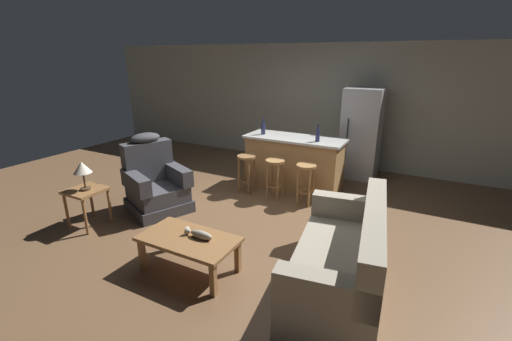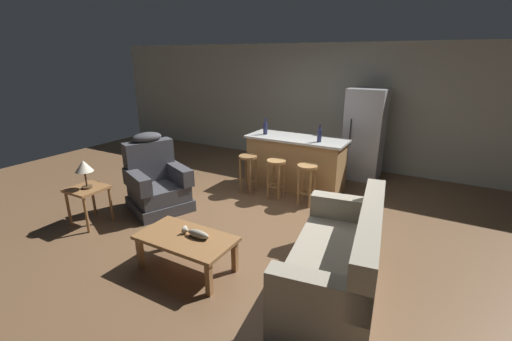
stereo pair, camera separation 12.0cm
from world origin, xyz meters
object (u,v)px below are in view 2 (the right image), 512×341
object	(u,v)px
couch	(340,261)
kitchen_island	(296,163)
refrigerator	(364,134)
bottle_short_amber	(265,128)
bottle_tall_green	(319,135)
coffee_table	(186,241)
bar_stool_middle	(276,172)
bar_stool_right	(307,177)
fish_figurine	(196,233)
table_lamp	(84,167)
recliner_near_lamp	(156,183)
end_table	(88,194)
bar_stool_left	(248,167)

from	to	relation	value
couch	kitchen_island	size ratio (longest dim) A/B	1.11
refrigerator	bottle_short_amber	distance (m)	1.98
bottle_tall_green	coffee_table	bearing A→B (deg)	-99.60
bar_stool_middle	refrigerator	bearing A→B (deg)	61.14
bar_stool_right	bar_stool_middle	bearing A→B (deg)	180.00
bottle_tall_green	fish_figurine	bearing A→B (deg)	-97.70
bar_stool_middle	bottle_tall_green	world-z (taller)	bottle_tall_green
kitchen_island	fish_figurine	bearing A→B (deg)	-88.51
fish_figurine	table_lamp	xyz separation A→B (m)	(-2.05, 0.12, 0.41)
recliner_near_lamp	couch	bearing A→B (deg)	12.96
coffee_table	end_table	xyz separation A→B (m)	(-1.97, 0.19, 0.10)
end_table	bottle_tall_green	xyz separation A→B (m)	(2.46, 2.70, 0.60)
fish_figurine	end_table	size ratio (longest dim) A/B	0.61
end_table	couch	bearing A→B (deg)	5.06
bar_stool_middle	bar_stool_right	xyz separation A→B (m)	(0.55, 0.00, 0.00)
fish_figurine	bar_stool_left	bearing A→B (deg)	107.21
bottle_short_amber	coffee_table	bearing A→B (deg)	-78.79
fish_figurine	end_table	xyz separation A→B (m)	(-2.08, 0.13, -0.00)
table_lamp	recliner_near_lamp	bearing A→B (deg)	65.38
fish_figurine	refrigerator	world-z (taller)	refrigerator
end_table	bottle_short_amber	bearing A→B (deg)	63.49
end_table	bar_stool_middle	size ratio (longest dim) A/B	0.82
recliner_near_lamp	refrigerator	bearing A→B (deg)	74.82
recliner_near_lamp	bar_stool_middle	distance (m)	1.96
coffee_table	couch	size ratio (longest dim) A/B	0.55
bar_stool_right	recliner_near_lamp	bearing A→B (deg)	-147.51
kitchen_island	bar_stool_left	size ratio (longest dim) A/B	2.65
fish_figurine	recliner_near_lamp	bearing A→B (deg)	147.97
coffee_table	bottle_tall_green	world-z (taller)	bottle_tall_green
couch	bottle_short_amber	size ratio (longest dim) A/B	6.46
coffee_table	bottle_tall_green	distance (m)	3.01
bottle_tall_green	bottle_short_amber	distance (m)	1.08
recliner_near_lamp	bottle_tall_green	size ratio (longest dim) A/B	3.97
fish_figurine	bar_stool_right	distance (m)	2.35
couch	bottle_tall_green	bearing A→B (deg)	-73.39
coffee_table	bottle_tall_green	xyz separation A→B (m)	(0.49, 2.89, 0.70)
end_table	recliner_near_lamp	bearing A→B (deg)	63.76
coffee_table	refrigerator	size ratio (longest dim) A/B	0.62
couch	bottle_short_amber	xyz separation A→B (m)	(-2.19, 2.46, 0.73)
fish_figurine	bar_stool_left	xyz separation A→B (m)	(-0.72, 2.32, 0.01)
kitchen_island	bar_stool_right	distance (m)	0.79
bar_stool_middle	bar_stool_right	distance (m)	0.55
recliner_near_lamp	coffee_table	bearing A→B (deg)	-11.78
end_table	bar_stool_right	xyz separation A→B (m)	(2.47, 2.18, 0.01)
coffee_table	bar_stool_middle	world-z (taller)	bar_stool_middle
recliner_near_lamp	end_table	bearing A→B (deg)	-92.92
fish_figurine	recliner_near_lamp	world-z (taller)	recliner_near_lamp
end_table	kitchen_island	size ratio (longest dim) A/B	0.31
table_lamp	bottle_short_amber	bearing A→B (deg)	64.00
coffee_table	bar_stool_left	world-z (taller)	bar_stool_left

